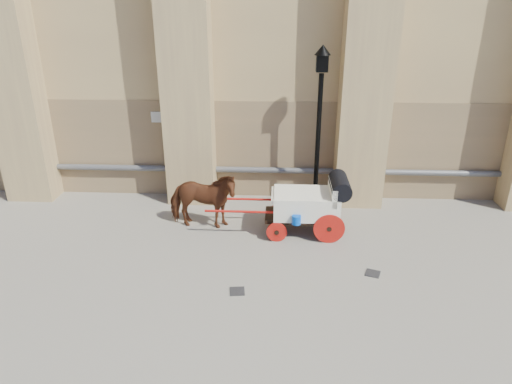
{
  "coord_description": "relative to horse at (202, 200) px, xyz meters",
  "views": [
    {
      "loc": [
        1.57,
        -9.29,
        5.75
      ],
      "look_at": [
        1.04,
        1.65,
        1.1
      ],
      "focal_mm": 32.0,
      "sensor_mm": 36.0,
      "label": 1
    }
  ],
  "objects": [
    {
      "name": "horse",
      "position": [
        0.0,
        0.0,
        0.0
      ],
      "size": [
        1.96,
        1.01,
        1.61
      ],
      "primitive_type": "imported",
      "rotation": [
        0.0,
        0.0,
        1.5
      ],
      "color": "brown",
      "rests_on": "ground"
    },
    {
      "name": "drain_grate_far",
      "position": [
        4.19,
        -2.09,
        -0.8
      ],
      "size": [
        0.41,
        0.41,
        0.01
      ],
      "primitive_type": "cube",
      "rotation": [
        0.0,
        0.0,
        -0.36
      ],
      "color": "black",
      "rests_on": "ground"
    },
    {
      "name": "street_lamp",
      "position": [
        3.11,
        1.41,
        1.69
      ],
      "size": [
        0.44,
        0.44,
        4.67
      ],
      "color": "black",
      "rests_on": "ground"
    },
    {
      "name": "carriage",
      "position": [
        2.88,
        -0.15,
        0.07
      ],
      "size": [
        3.69,
        1.31,
        1.61
      ],
      "rotation": [
        0.0,
        0.0,
        -0.0
      ],
      "color": "black",
      "rests_on": "ground"
    },
    {
      "name": "ground",
      "position": [
        0.4,
        -1.73,
        -0.8
      ],
      "size": [
        90.0,
        90.0,
        0.0
      ],
      "primitive_type": "plane",
      "color": "#6D665A",
      "rests_on": "ground"
    },
    {
      "name": "drain_grate_near",
      "position": [
        1.17,
        -2.93,
        -0.8
      ],
      "size": [
        0.35,
        0.35,
        0.01
      ],
      "primitive_type": "cube",
      "rotation": [
        0.0,
        0.0,
        0.12
      ],
      "color": "black",
      "rests_on": "ground"
    }
  ]
}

